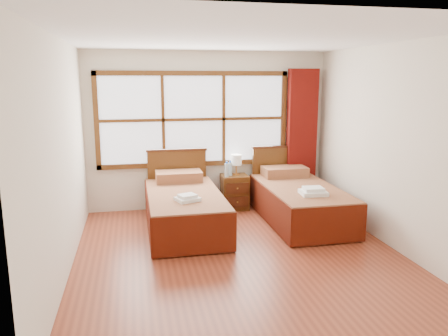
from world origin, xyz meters
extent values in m
plane|color=brown|center=(0.00, 0.00, 0.00)|extent=(4.50, 4.50, 0.00)
plane|color=white|center=(0.00, 0.00, 2.60)|extent=(4.50, 4.50, 0.00)
plane|color=silver|center=(0.00, 2.25, 1.30)|extent=(4.00, 0.00, 4.00)
plane|color=silver|center=(-2.00, 0.00, 1.30)|extent=(0.00, 4.50, 4.50)
plane|color=silver|center=(2.00, 0.00, 1.30)|extent=(0.00, 4.50, 4.50)
cube|color=white|center=(-0.25, 2.22, 1.50)|extent=(3.00, 0.02, 1.40)
cube|color=#553012|center=(-0.25, 2.20, 0.76)|extent=(3.16, 0.06, 0.08)
cube|color=#553012|center=(-0.25, 2.20, 2.24)|extent=(3.16, 0.06, 0.08)
cube|color=#553012|center=(-1.79, 2.20, 1.50)|extent=(0.08, 0.06, 1.56)
cube|color=#553012|center=(1.29, 2.20, 1.50)|extent=(0.08, 0.06, 1.56)
cube|color=#553012|center=(-0.75, 2.20, 1.50)|extent=(0.05, 0.05, 1.40)
cube|color=#553012|center=(0.25, 2.20, 1.50)|extent=(0.05, 0.05, 1.40)
cube|color=#553012|center=(-0.25, 2.20, 1.50)|extent=(3.00, 0.05, 0.05)
cube|color=#610E09|center=(1.60, 2.11, 1.17)|extent=(0.50, 0.16, 2.30)
cube|color=#411E0D|center=(-0.55, 1.13, 0.15)|extent=(0.92, 1.84, 0.30)
cube|color=#62190E|center=(-0.55, 1.13, 0.43)|extent=(1.03, 2.04, 0.25)
cube|color=#551708|center=(-1.07, 1.13, 0.28)|extent=(0.03, 2.04, 0.51)
cube|color=#551708|center=(-0.03, 1.13, 0.28)|extent=(0.03, 2.04, 0.51)
cube|color=#551708|center=(-0.55, 0.11, 0.28)|extent=(1.03, 0.03, 0.51)
cube|color=#62190E|center=(-0.55, 1.87, 0.63)|extent=(0.72, 0.42, 0.16)
cube|color=#553012|center=(-0.55, 2.14, 0.50)|extent=(0.96, 0.06, 1.00)
cube|color=#411E0D|center=(-0.55, 2.14, 1.01)|extent=(1.00, 0.08, 0.04)
cube|color=#411E0D|center=(1.22, 1.13, 0.15)|extent=(0.92, 1.84, 0.30)
cube|color=#62190E|center=(1.22, 1.13, 0.43)|extent=(1.03, 2.04, 0.25)
cube|color=#551708|center=(0.71, 1.13, 0.28)|extent=(0.03, 2.04, 0.51)
cube|color=#551708|center=(1.74, 1.13, 0.28)|extent=(0.03, 2.04, 0.51)
cube|color=#551708|center=(1.22, 0.11, 0.28)|extent=(1.03, 0.03, 0.51)
cube|color=#62190E|center=(1.22, 1.87, 0.63)|extent=(0.72, 0.42, 0.16)
cube|color=#553012|center=(1.22, 2.14, 0.50)|extent=(0.96, 0.06, 1.00)
cube|color=#411E0D|center=(1.22, 2.14, 1.01)|extent=(1.00, 0.08, 0.04)
cube|color=#553012|center=(0.39, 2.00, 0.29)|extent=(0.43, 0.38, 0.58)
cube|color=#411E0D|center=(0.39, 1.80, 0.17)|extent=(0.38, 0.02, 0.17)
cube|color=#411E0D|center=(0.39, 1.80, 0.40)|extent=(0.38, 0.02, 0.17)
sphere|color=#B58F3D|center=(0.39, 1.78, 0.17)|extent=(0.03, 0.03, 0.03)
sphere|color=#B58F3D|center=(0.39, 1.78, 0.40)|extent=(0.03, 0.03, 0.03)
cube|color=white|center=(-0.56, 0.70, 0.57)|extent=(0.36, 0.34, 0.05)
cube|color=white|center=(-0.56, 0.70, 0.62)|extent=(0.27, 0.26, 0.04)
cube|color=white|center=(1.22, 0.66, 0.58)|extent=(0.38, 0.34, 0.06)
cube|color=white|center=(1.22, 0.66, 0.63)|extent=(0.29, 0.26, 0.05)
cylinder|color=#C7893F|center=(0.43, 2.04, 0.59)|extent=(0.11, 0.11, 0.02)
cylinder|color=#C7893F|center=(0.43, 2.04, 0.67)|extent=(0.02, 0.02, 0.15)
cylinder|color=white|center=(0.43, 2.04, 0.83)|extent=(0.18, 0.18, 0.18)
cylinder|color=#A7C6D7|center=(0.24, 1.91, 0.69)|extent=(0.07, 0.07, 0.22)
cylinder|color=blue|center=(0.24, 1.91, 0.81)|extent=(0.03, 0.03, 0.03)
cylinder|color=#A7C6D7|center=(0.32, 1.99, 0.69)|extent=(0.07, 0.07, 0.22)
cylinder|color=blue|center=(0.32, 1.99, 0.81)|extent=(0.03, 0.03, 0.03)
camera|label=1|loc=(-1.23, -4.91, 2.15)|focal=35.00mm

